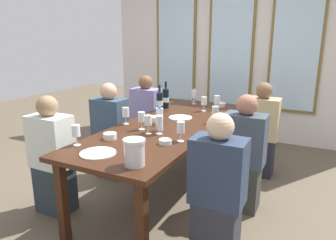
{
  "coord_description": "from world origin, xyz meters",
  "views": [
    {
      "loc": [
        1.37,
        -2.76,
        1.6
      ],
      "look_at": [
        0.0,
        -0.04,
        0.79
      ],
      "focal_mm": 33.3,
      "sensor_mm": 36.0,
      "label": 1
    }
  ],
  "objects_px": {
    "tasting_bowl_0": "(110,136)",
    "wine_glass_10": "(126,113)",
    "wine_glass_0": "(159,113)",
    "seated_person_2": "(146,118)",
    "wine_glass_1": "(141,118)",
    "white_plate_1": "(180,118)",
    "seated_person_3": "(261,132)",
    "seated_person_5": "(217,192)",
    "water_bottle": "(160,119)",
    "seated_person_4": "(53,158)",
    "seated_person_0": "(110,133)",
    "wine_glass_8": "(204,101)",
    "tasting_bowl_2": "(220,105)",
    "tasting_bowl_1": "(165,142)",
    "wine_glass_11": "(159,121)",
    "wine_glass_4": "(76,131)",
    "wine_bottle_1": "(166,98)",
    "wine_glass_3": "(217,100)",
    "wine_glass_5": "(181,128)",
    "wine_glass_6": "(215,111)",
    "metal_pitcher": "(134,152)",
    "tasting_bowl_3": "(154,119)",
    "wine_glass_9": "(194,93)",
    "wine_glass_7": "(148,121)",
    "white_plate_0": "(98,153)",
    "seated_person_1": "(243,156)",
    "wine_bottle_0": "(160,101)",
    "dining_table": "(170,130)"
  },
  "relations": [
    {
      "from": "wine_bottle_1",
      "to": "wine_glass_7",
      "type": "bearing_deg",
      "value": -71.46
    },
    {
      "from": "wine_glass_5",
      "to": "wine_glass_6",
      "type": "height_order",
      "value": "same"
    },
    {
      "from": "wine_glass_0",
      "to": "wine_glass_6",
      "type": "xyz_separation_m",
      "value": [
        0.49,
        0.32,
        0.0
      ]
    },
    {
      "from": "wine_bottle_0",
      "to": "water_bottle",
      "type": "xyz_separation_m",
      "value": [
        0.4,
        -0.74,
        -0.01
      ]
    },
    {
      "from": "wine_glass_8",
      "to": "wine_glass_10",
      "type": "relative_size",
      "value": 1.0
    },
    {
      "from": "tasting_bowl_0",
      "to": "tasting_bowl_2",
      "type": "distance_m",
      "value": 1.77
    },
    {
      "from": "white_plate_1",
      "to": "water_bottle",
      "type": "xyz_separation_m",
      "value": [
        0.03,
        -0.53,
        0.11
      ]
    },
    {
      "from": "wine_bottle_1",
      "to": "tasting_bowl_2",
      "type": "distance_m",
      "value": 0.7
    },
    {
      "from": "wine_glass_4",
      "to": "wine_glass_9",
      "type": "height_order",
      "value": "same"
    },
    {
      "from": "wine_bottle_1",
      "to": "dining_table",
      "type": "bearing_deg",
      "value": -59.8
    },
    {
      "from": "metal_pitcher",
      "to": "wine_bottle_1",
      "type": "relative_size",
      "value": 0.57
    },
    {
      "from": "wine_glass_0",
      "to": "wine_glass_3",
      "type": "height_order",
      "value": "same"
    },
    {
      "from": "wine_bottle_1",
      "to": "seated_person_0",
      "type": "xyz_separation_m",
      "value": [
        -0.4,
        -0.63,
        -0.34
      ]
    },
    {
      "from": "wine_glass_1",
      "to": "white_plate_1",
      "type": "bearing_deg",
      "value": 75.58
    },
    {
      "from": "wine_glass_0",
      "to": "seated_person_0",
      "type": "relative_size",
      "value": 0.16
    },
    {
      "from": "wine_bottle_1",
      "to": "seated_person_1",
      "type": "height_order",
      "value": "seated_person_1"
    },
    {
      "from": "dining_table",
      "to": "water_bottle",
      "type": "relative_size",
      "value": 10.51
    },
    {
      "from": "seated_person_4",
      "to": "wine_glass_8",
      "type": "bearing_deg",
      "value": 60.28
    },
    {
      "from": "wine_bottle_1",
      "to": "wine_glass_9",
      "type": "xyz_separation_m",
      "value": [
        0.16,
        0.52,
        -0.01
      ]
    },
    {
      "from": "seated_person_2",
      "to": "wine_glass_4",
      "type": "bearing_deg",
      "value": -77.62
    },
    {
      "from": "water_bottle",
      "to": "seated_person_4",
      "type": "bearing_deg",
      "value": -143.46
    },
    {
      "from": "wine_glass_4",
      "to": "seated_person_2",
      "type": "bearing_deg",
      "value": 102.38
    },
    {
      "from": "tasting_bowl_0",
      "to": "metal_pitcher",
      "type": "bearing_deg",
      "value": -37.94
    },
    {
      "from": "wine_glass_5",
      "to": "seated_person_5",
      "type": "relative_size",
      "value": 0.16
    },
    {
      "from": "wine_glass_6",
      "to": "wine_glass_0",
      "type": "bearing_deg",
      "value": -146.98
    },
    {
      "from": "white_plate_1",
      "to": "wine_glass_1",
      "type": "bearing_deg",
      "value": -104.42
    },
    {
      "from": "tasting_bowl_0",
      "to": "wine_glass_10",
      "type": "relative_size",
      "value": 0.67
    },
    {
      "from": "wine_bottle_0",
      "to": "wine_glass_9",
      "type": "xyz_separation_m",
      "value": [
        0.16,
        0.69,
        0.0
      ]
    },
    {
      "from": "white_plate_1",
      "to": "seated_person_5",
      "type": "xyz_separation_m",
      "value": [
        0.78,
        -1.06,
        -0.22
      ]
    },
    {
      "from": "tasting_bowl_0",
      "to": "wine_glass_10",
      "type": "xyz_separation_m",
      "value": [
        -0.15,
        0.47,
        0.1
      ]
    },
    {
      "from": "wine_glass_0",
      "to": "tasting_bowl_1",
      "type": "bearing_deg",
      "value": -56.86
    },
    {
      "from": "white_plate_0",
      "to": "wine_glass_1",
      "type": "bearing_deg",
      "value": 93.23
    },
    {
      "from": "dining_table",
      "to": "wine_glass_3",
      "type": "distance_m",
      "value": 0.9
    },
    {
      "from": "white_plate_1",
      "to": "wine_glass_7",
      "type": "bearing_deg",
      "value": -92.1
    },
    {
      "from": "wine_bottle_1",
      "to": "tasting_bowl_1",
      "type": "xyz_separation_m",
      "value": [
        0.62,
        -1.22,
        -0.11
      ]
    },
    {
      "from": "tasting_bowl_2",
      "to": "wine_glass_0",
      "type": "height_order",
      "value": "wine_glass_0"
    },
    {
      "from": "wine_glass_3",
      "to": "seated_person_3",
      "type": "xyz_separation_m",
      "value": [
        0.55,
        -0.0,
        -0.33
      ]
    },
    {
      "from": "seated_person_0",
      "to": "wine_glass_8",
      "type": "bearing_deg",
      "value": 37.49
    },
    {
      "from": "white_plate_0",
      "to": "seated_person_5",
      "type": "distance_m",
      "value": 0.94
    },
    {
      "from": "water_bottle",
      "to": "wine_glass_11",
      "type": "bearing_deg",
      "value": -64.72
    },
    {
      "from": "metal_pitcher",
      "to": "tasting_bowl_0",
      "type": "distance_m",
      "value": 0.65
    },
    {
      "from": "white_plate_0",
      "to": "seated_person_3",
      "type": "height_order",
      "value": "seated_person_3"
    },
    {
      "from": "seated_person_3",
      "to": "seated_person_5",
      "type": "distance_m",
      "value": 1.64
    },
    {
      "from": "wine_bottle_1",
      "to": "wine_glass_3",
      "type": "distance_m",
      "value": 0.63
    },
    {
      "from": "white_plate_1",
      "to": "seated_person_3",
      "type": "xyz_separation_m",
      "value": [
        0.78,
        0.58,
        -0.22
      ]
    },
    {
      "from": "tasting_bowl_3",
      "to": "wine_glass_9",
      "type": "relative_size",
      "value": 0.7
    },
    {
      "from": "wine_glass_1",
      "to": "seated_person_0",
      "type": "xyz_separation_m",
      "value": [
        -0.63,
        0.32,
        -0.33
      ]
    },
    {
      "from": "white_plate_0",
      "to": "metal_pitcher",
      "type": "height_order",
      "value": "metal_pitcher"
    },
    {
      "from": "white_plate_1",
      "to": "tasting_bowl_2",
      "type": "distance_m",
      "value": 0.79
    },
    {
      "from": "wine_glass_0",
      "to": "seated_person_2",
      "type": "height_order",
      "value": "seated_person_2"
    }
  ]
}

